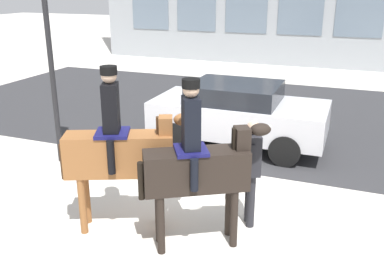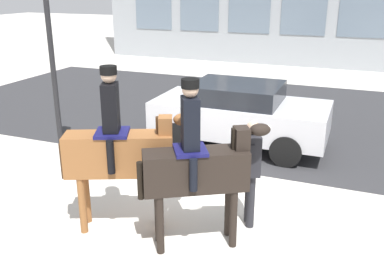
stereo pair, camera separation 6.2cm
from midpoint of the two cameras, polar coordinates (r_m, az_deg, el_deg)
ground_plane at (r=8.50m, az=1.76°, el=-6.63°), size 80.00×80.00×0.00m
road_surface at (r=12.78m, az=9.05°, el=1.94°), size 19.71×8.50×0.01m
mounted_horse_lead at (r=6.44m, az=-9.21°, el=-2.85°), size 1.90×1.06×2.55m
mounted_horse_companion at (r=5.94m, az=1.06°, el=-4.93°), size 1.69×1.18×2.46m
pedestrian_bystander at (r=6.58m, az=8.06°, el=-4.95°), size 0.77×0.70×1.72m
street_car_near_lane at (r=9.99m, az=6.54°, el=2.01°), size 3.97×1.92×1.48m
traffic_light at (r=9.03m, az=-18.48°, el=13.15°), size 0.24×0.29×4.37m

